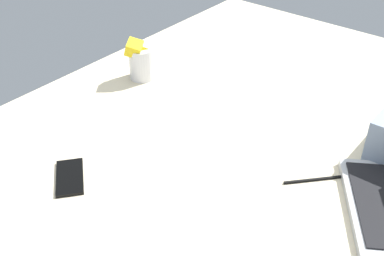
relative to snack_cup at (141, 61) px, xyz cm
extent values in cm
cube|color=beige|center=(4.43, 48.28, -15.13)|extent=(180.00, 140.00, 18.00)
cylinder|color=silver|center=(-0.22, 0.11, -0.63)|extent=(9.00, 9.00, 11.00)
cube|color=blue|center=(-0.23, -0.83, -2.89)|extent=(7.20, 6.70, 5.46)
cube|color=orange|center=(0.39, 0.50, -0.80)|extent=(6.65, 5.49, 6.05)
cube|color=orange|center=(-0.34, 0.17, 1.29)|extent=(5.85, 5.43, 6.05)
cube|color=yellow|center=(-0.59, 0.49, 3.38)|extent=(6.27, 5.65, 5.78)
cube|color=yellow|center=(2.02, -0.90, 5.47)|extent=(7.53, 8.18, 6.38)
cube|color=black|center=(50.70, 22.97, -5.73)|extent=(14.11, 15.15, 0.80)
cube|color=black|center=(11.85, 72.40, -5.83)|extent=(13.04, 11.82, 0.60)
camera|label=1|loc=(104.51, 106.64, 74.67)|focal=45.16mm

